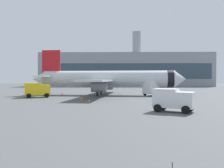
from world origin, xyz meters
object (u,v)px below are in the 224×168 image
at_px(airplane_at_gate, 107,79).
at_px(safety_cone_mid, 82,98).
at_px(safety_cone_far, 62,94).
at_px(service_truck, 37,89).
at_px(safety_cone_near, 89,101).
at_px(fuel_truck, 155,88).
at_px(cargo_van, 173,99).

bearing_deg(airplane_at_gate, safety_cone_mid, -104.77).
relative_size(safety_cone_mid, safety_cone_far, 1.12).
bearing_deg(service_truck, safety_cone_near, -41.40).
relative_size(fuel_truck, safety_cone_mid, 7.57).
height_order(service_truck, safety_cone_far, service_truck).
distance_m(service_truck, safety_cone_near, 15.66).
xyz_separation_m(fuel_truck, safety_cone_mid, (-14.57, -12.77, -1.38)).
bearing_deg(safety_cone_near, fuel_truck, 52.05).
bearing_deg(service_truck, cargo_van, -42.08).
bearing_deg(safety_cone_mid, safety_cone_far, 116.48).
bearing_deg(service_truck, airplane_at_gate, 28.00).
bearing_deg(airplane_at_gate, cargo_van, -72.44).
height_order(safety_cone_near, safety_cone_far, safety_cone_far).
height_order(airplane_at_gate, safety_cone_mid, airplane_at_gate).
height_order(cargo_van, safety_cone_near, cargo_van).
distance_m(fuel_truck, safety_cone_mid, 19.42).
xyz_separation_m(airplane_at_gate, service_truck, (-13.66, -7.26, -2.05)).
bearing_deg(fuel_truck, cargo_van, -94.84).
distance_m(safety_cone_mid, safety_cone_far, 14.53).
distance_m(airplane_at_gate, safety_cone_near, 18.00).
bearing_deg(service_truck, safety_cone_mid, -33.39).
xyz_separation_m(airplane_at_gate, cargo_van, (8.68, -27.43, -2.21)).
height_order(safety_cone_mid, safety_cone_far, safety_cone_mid).
relative_size(airplane_at_gate, safety_cone_near, 57.87).
distance_m(service_truck, safety_cone_mid, 12.04).
height_order(service_truck, fuel_truck, fuel_truck).
relative_size(cargo_van, safety_cone_far, 6.74).
bearing_deg(service_truck, fuel_truck, 14.12).
bearing_deg(safety_cone_mid, airplane_at_gate, 75.23).
bearing_deg(cargo_van, safety_cone_near, 137.19).
height_order(fuel_truck, cargo_van, fuel_truck).
bearing_deg(safety_cone_far, fuel_truck, -0.64).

